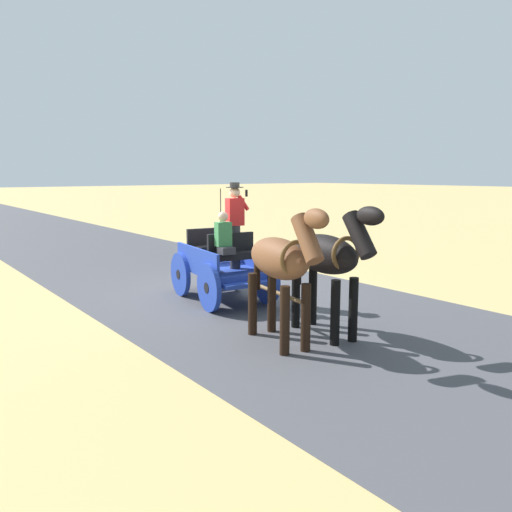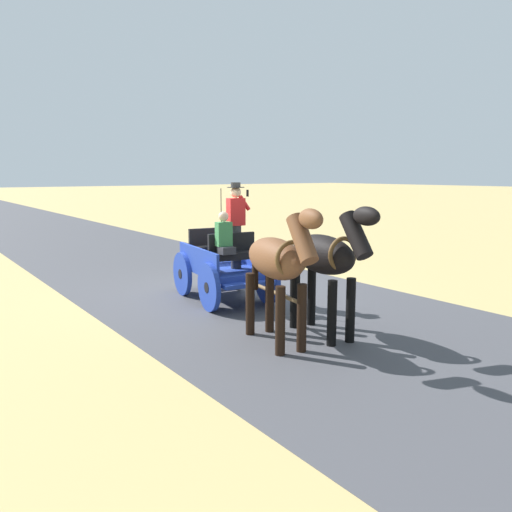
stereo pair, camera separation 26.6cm
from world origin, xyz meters
TOP-DOWN VIEW (x-y plane):
  - ground_plane at (0.00, 0.00)m, footprint 200.00×200.00m
  - road_surface at (0.00, 0.00)m, footprint 6.39×160.00m
  - horse_drawn_carriage at (0.47, 0.68)m, footprint 1.74×4.51m
  - horse_near_side at (0.46, 3.75)m, footprint 0.76×2.15m
  - horse_off_side at (1.35, 3.62)m, footprint 0.85×2.15m

SIDE VIEW (x-z plane):
  - ground_plane at x=0.00m, z-range 0.00..0.00m
  - road_surface at x=0.00m, z-range 0.00..0.01m
  - horse_drawn_carriage at x=0.47m, z-range -0.43..2.07m
  - horse_near_side at x=0.46m, z-range 0.22..2.43m
  - horse_off_side at x=1.35m, z-range 0.22..2.43m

